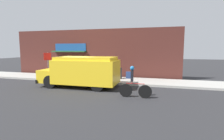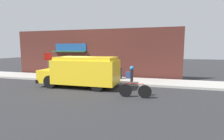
{
  "view_description": "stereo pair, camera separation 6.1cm",
  "coord_description": "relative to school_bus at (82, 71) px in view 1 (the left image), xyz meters",
  "views": [
    {
      "loc": [
        6.16,
        -12.05,
        2.61
      ],
      "look_at": [
        2.86,
        -0.2,
        1.1
      ],
      "focal_mm": 28.0,
      "sensor_mm": 36.0,
      "label": 1
    },
    {
      "loc": [
        6.22,
        -12.04,
        2.61
      ],
      "look_at": [
        2.86,
        -0.2,
        1.1
      ],
      "focal_mm": 28.0,
      "sensor_mm": 36.0,
      "label": 2
    }
  ],
  "objects": [
    {
      "name": "ground_plane",
      "position": [
        -1.05,
        1.27,
        -1.09
      ],
      "size": [
        70.0,
        70.0,
        0.0
      ],
      "primitive_type": "plane",
      "color": "#2B2B2D"
    },
    {
      "name": "storefront",
      "position": [
        -1.11,
        4.25,
        1.09
      ],
      "size": [
        15.82,
        0.78,
        4.35
      ],
      "color": "#4C231E",
      "rests_on": "ground_plane"
    },
    {
      "name": "school_bus",
      "position": [
        0.0,
        0.0,
        0.0
      ],
      "size": [
        5.38,
        2.64,
        2.06
      ],
      "rotation": [
        0.0,
        0.0,
        0.01
      ],
      "color": "yellow",
      "rests_on": "ground_plane"
    },
    {
      "name": "sidewalk",
      "position": [
        -1.05,
        2.62,
        -1.01
      ],
      "size": [
        28.0,
        2.69,
        0.15
      ],
      "color": "#ADAAA3",
      "rests_on": "ground_plane"
    },
    {
      "name": "trash_bin",
      "position": [
        1.86,
        3.03,
        -0.48
      ],
      "size": [
        0.47,
        0.47,
        0.9
      ],
      "color": "#38383D",
      "rests_on": "sidewalk"
    },
    {
      "name": "stop_sign_post",
      "position": [
        -3.94,
        1.77,
        0.52
      ],
      "size": [
        0.45,
        0.45,
        2.16
      ],
      "color": "slate",
      "rests_on": "sidewalk"
    },
    {
      "name": "cyclist",
      "position": [
        3.74,
        -1.67,
        -0.27
      ],
      "size": [
        1.75,
        0.23,
        1.7
      ],
      "rotation": [
        0.0,
        0.0,
        0.02
      ],
      "color": "black",
      "rests_on": "ground_plane"
    }
  ]
}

